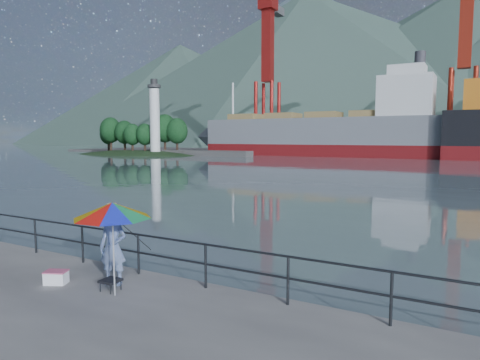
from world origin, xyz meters
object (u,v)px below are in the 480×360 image
object	(u,v)px
fisherman	(113,247)
cooler_bag	(56,278)
beach_umbrella	(112,211)
bulk_carrier	(332,133)

from	to	relation	value
fisherman	cooler_bag	size ratio (longest dim) A/B	3.64
beach_umbrella	fisherman	bearing A→B (deg)	136.91
fisherman	beach_umbrella	size ratio (longest dim) A/B	0.85
cooler_bag	beach_umbrella	bearing A→B (deg)	-20.83
fisherman	bulk_carrier	xyz separation A→B (m)	(-17.68, 73.49, 3.31)
fisherman	bulk_carrier	distance (m)	75.66
beach_umbrella	cooler_bag	world-z (taller)	beach_umbrella
cooler_bag	bulk_carrier	bearing A→B (deg)	77.62
fisherman	bulk_carrier	bearing A→B (deg)	83.65
cooler_bag	bulk_carrier	xyz separation A→B (m)	(-16.49, 74.13, 4.05)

